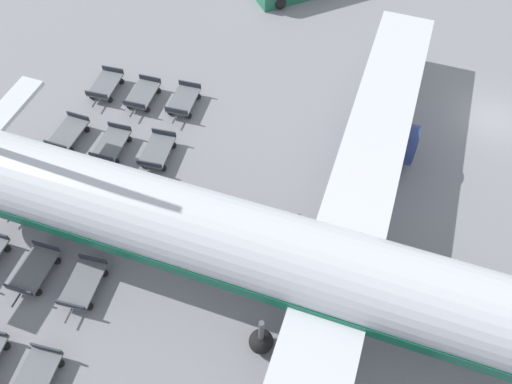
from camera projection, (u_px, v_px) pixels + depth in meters
ground_plane at (493, 119)px, 30.32m from camera, size 500.00×500.00×0.00m
airplane at (361, 281)px, 20.24m from camera, size 38.64×43.92×13.74m
baggage_dolly_row_near_col_a at (106, 85)px, 31.38m from camera, size 3.22×1.67×0.92m
baggage_dolly_row_near_col_b at (68, 134)px, 28.98m from camera, size 3.26×1.80×0.92m
baggage_dolly_row_near_col_c at (28, 192)px, 26.52m from camera, size 3.24×1.74×0.92m
baggage_dolly_row_mid_a_col_a at (143, 95)px, 30.89m from camera, size 3.23×1.71×0.92m
baggage_dolly_row_mid_a_col_b at (112, 145)px, 28.48m from camera, size 3.23×1.70×0.92m
baggage_dolly_row_mid_a_col_c at (78, 204)px, 26.08m from camera, size 3.20×1.62×0.92m
baggage_dolly_row_mid_a_col_d at (35, 270)px, 23.82m from camera, size 3.24×1.74×0.92m
baggage_dolly_row_mid_b_col_a at (184, 101)px, 30.58m from camera, size 3.22×1.68×0.92m
baggage_dolly_row_mid_b_col_b at (157, 151)px, 28.19m from camera, size 3.20×1.63×0.92m
baggage_dolly_row_mid_b_col_c at (120, 212)px, 25.79m from camera, size 3.23×1.71×0.92m
baggage_dolly_row_mid_b_col_d at (84, 284)px, 23.40m from camera, size 3.21×1.65×0.92m
baggage_dolly_row_mid_b_col_e at (35, 379)px, 20.88m from camera, size 3.20×1.63×0.92m
stand_guidance_stripe at (164, 250)px, 24.99m from camera, size 2.98×21.66×0.01m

